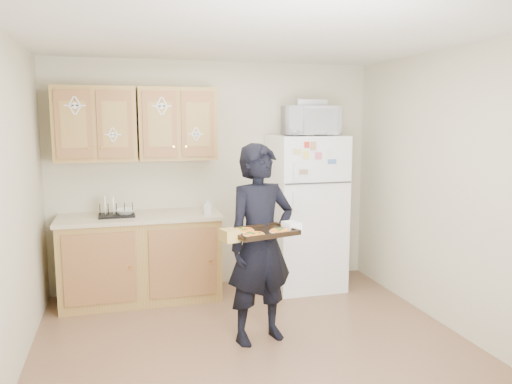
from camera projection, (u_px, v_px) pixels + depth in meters
floor at (258, 352)px, 4.06m from camera, size 3.60×3.60×0.00m
ceiling at (258, 34)px, 3.70m from camera, size 3.60×3.60×0.00m
wall_back at (215, 175)px, 5.60m from camera, size 3.60×0.04×2.50m
wall_front at (369, 265)px, 2.16m from camera, size 3.60×0.04×2.50m
wall_left at (5, 212)px, 3.41m from camera, size 0.04×3.60×2.50m
wall_right at (456, 192)px, 4.35m from camera, size 0.04×3.60×2.50m
refrigerator at (306, 212)px, 5.55m from camera, size 0.75×0.70×1.70m
base_cabinet at (141, 259)px, 5.19m from camera, size 1.60×0.60×0.86m
countertop at (140, 217)px, 5.12m from camera, size 1.64×0.64×0.04m
upper_cab_left at (95, 124)px, 5.01m from camera, size 0.80×0.33×0.75m
upper_cab_right at (177, 124)px, 5.22m from camera, size 0.80×0.33×0.75m
cereal_box at (338, 263)px, 6.01m from camera, size 0.20×0.07×0.32m
person at (261, 244)px, 4.17m from camera, size 0.69×0.54×1.68m
baking_tray at (262, 233)px, 3.85m from camera, size 0.57×0.47×0.04m
pizza_front_left at (254, 234)px, 3.72m from camera, size 0.16×0.16×0.02m
pizza_front_right at (280, 231)px, 3.83m from camera, size 0.16×0.16×0.02m
pizza_back_left at (243, 230)px, 3.86m from camera, size 0.16×0.16×0.02m
microwave at (311, 121)px, 5.36m from camera, size 0.59×0.42×0.32m
foil_pan at (310, 103)px, 5.36m from camera, size 0.35×0.26×0.07m
dish_rack at (116, 209)px, 5.05m from camera, size 0.36×0.27×0.14m
bowl at (126, 212)px, 5.08m from camera, size 0.26×0.26×0.05m
soap_bottle at (207, 206)px, 5.17m from camera, size 0.08×0.08×0.17m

